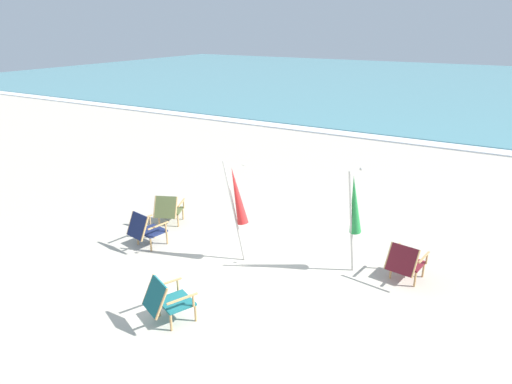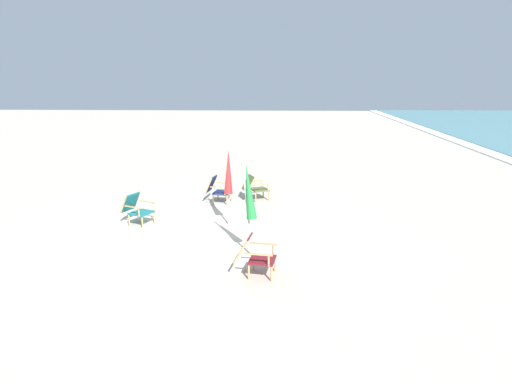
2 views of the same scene
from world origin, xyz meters
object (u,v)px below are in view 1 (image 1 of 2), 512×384
(umbrella_furled_red, at_px, (237,197))
(beach_chair_back_right, at_px, (405,261))
(beach_chair_back_left, at_px, (167,299))
(umbrella_furled_green, at_px, (354,206))
(beach_chair_far_center, at_px, (145,229))
(beach_chair_mid_center, at_px, (168,209))

(umbrella_furled_red, bearing_deg, beach_chair_back_right, 14.06)
(beach_chair_back_left, xyz_separation_m, umbrella_furled_green, (2.00, 3.03, 0.96))
(beach_chair_back_right, bearing_deg, beach_chair_far_center, -165.32)
(beach_chair_back_right, distance_m, beach_chair_back_left, 4.37)
(beach_chair_back_left, relative_size, umbrella_furled_green, 0.43)
(umbrella_furled_red, bearing_deg, beach_chair_far_center, -164.33)
(beach_chair_far_center, xyz_separation_m, beach_chair_mid_center, (-0.31, 1.11, -0.00))
(beach_chair_far_center, bearing_deg, beach_chair_mid_center, 105.52)
(umbrella_furled_green, bearing_deg, beach_chair_far_center, -163.82)
(beach_chair_back_left, xyz_separation_m, umbrella_furled_red, (-0.16, 2.38, 0.94))
(beach_chair_far_center, height_order, beach_chair_back_left, beach_chair_far_center)
(beach_chair_back_left, bearing_deg, beach_chair_far_center, 139.69)
(beach_chair_far_center, relative_size, umbrella_furled_green, 0.38)
(beach_chair_back_left, bearing_deg, beach_chair_back_right, 46.62)
(beach_chair_mid_center, xyz_separation_m, umbrella_furled_red, (2.30, -0.56, 0.94))
(beach_chair_far_center, height_order, umbrella_furled_green, umbrella_furled_green)
(beach_chair_mid_center, height_order, beach_chair_back_left, beach_chair_back_left)
(beach_chair_back_right, relative_size, beach_chair_back_left, 0.93)
(beach_chair_mid_center, relative_size, beach_chair_back_left, 1.02)
(umbrella_furled_green, bearing_deg, umbrella_furled_red, -163.36)
(beach_chair_back_right, height_order, beach_chair_back_left, beach_chair_back_left)
(beach_chair_far_center, xyz_separation_m, beach_chair_back_left, (2.15, -1.83, -0.00))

